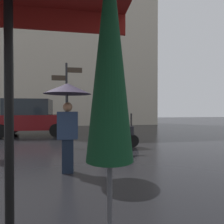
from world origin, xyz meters
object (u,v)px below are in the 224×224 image
at_px(parked_scooter, 117,132).
at_px(folded_patio_umbrella_near, 110,61).
at_px(street_signpost, 67,96).
at_px(pedestrian_with_umbrella, 68,100).
at_px(parked_car_left, 32,117).

bearing_deg(parked_scooter, folded_patio_umbrella_near, -104.33).
distance_m(parked_scooter, street_signpost, 2.25).
height_order(folded_patio_umbrella_near, pedestrian_with_umbrella, folded_patio_umbrella_near).
xyz_separation_m(pedestrian_with_umbrella, parked_car_left, (-2.27, 6.62, -0.59)).
height_order(parked_scooter, parked_car_left, parked_car_left).
distance_m(pedestrian_with_umbrella, street_signpost, 2.93).
bearing_deg(pedestrian_with_umbrella, street_signpost, -114.15).
bearing_deg(parked_car_left, pedestrian_with_umbrella, 119.23).
xyz_separation_m(parked_scooter, street_signpost, (-1.80, 0.36, 1.30)).
relative_size(pedestrian_with_umbrella, street_signpost, 0.63).
bearing_deg(folded_patio_umbrella_near, pedestrian_with_umbrella, 98.51).
xyz_separation_m(folded_patio_umbrella_near, street_signpost, (-0.65, 5.91, 0.16)).
relative_size(parked_car_left, street_signpost, 1.32).
relative_size(pedestrian_with_umbrella, parked_scooter, 1.28).
height_order(parked_scooter, street_signpost, street_signpost).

